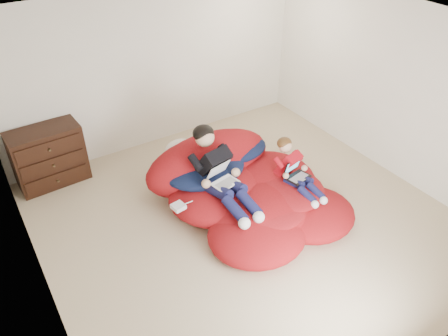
% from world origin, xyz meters
% --- Properties ---
extents(room_shell, '(5.10, 5.10, 2.77)m').
position_xyz_m(room_shell, '(0.00, 0.00, 0.22)').
color(room_shell, '#C1AD8A').
rests_on(room_shell, ground).
extents(dresser, '(0.99, 0.57, 0.87)m').
position_xyz_m(dresser, '(-1.90, 2.24, 0.44)').
color(dresser, black).
rests_on(dresser, ground).
extents(beanbag_pile, '(2.27, 2.36, 0.90)m').
position_xyz_m(beanbag_pile, '(0.16, 0.29, 0.26)').
color(beanbag_pile, '#A91317').
rests_on(beanbag_pile, ground).
extents(cream_pillow, '(0.41, 0.26, 0.26)m').
position_xyz_m(cream_pillow, '(-0.35, 1.17, 0.62)').
color(cream_pillow, silver).
rests_on(cream_pillow, beanbag_pile).
extents(older_boy, '(0.44, 1.31, 0.83)m').
position_xyz_m(older_boy, '(-0.22, 0.35, 0.72)').
color(older_boy, black).
rests_on(older_boy, beanbag_pile).
extents(younger_boy, '(0.33, 0.91, 0.62)m').
position_xyz_m(younger_boy, '(0.72, -0.03, 0.60)').
color(younger_boy, red).
rests_on(younger_boy, beanbag_pile).
extents(laptop_white, '(0.36, 0.39, 0.22)m').
position_xyz_m(laptop_white, '(-0.22, 0.25, 0.64)').
color(laptop_white, silver).
rests_on(laptop_white, older_boy).
extents(laptop_black, '(0.35, 0.33, 0.23)m').
position_xyz_m(laptop_black, '(0.72, -0.08, 0.55)').
color(laptop_black, black).
rests_on(laptop_black, younger_boy).
extents(power_adapter, '(0.17, 0.17, 0.06)m').
position_xyz_m(power_adapter, '(-0.84, 0.28, 0.42)').
color(power_adapter, silver).
rests_on(power_adapter, beanbag_pile).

